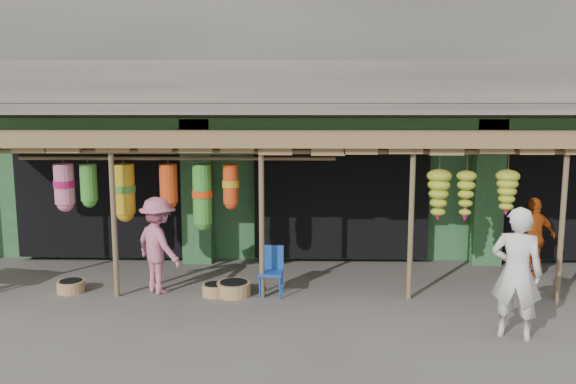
{
  "coord_description": "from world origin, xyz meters",
  "views": [
    {
      "loc": [
        -0.86,
        -9.43,
        3.18
      ],
      "look_at": [
        -1.08,
        1.0,
        1.65
      ],
      "focal_mm": 35.0,
      "sensor_mm": 36.0,
      "label": 1
    }
  ],
  "objects_px": {
    "blue_chair": "(271,268)",
    "person_shopper": "(158,245)",
    "person_vendor": "(534,238)",
    "person_front": "(516,273)"
  },
  "relations": [
    {
      "from": "blue_chair",
      "to": "person_front",
      "type": "distance_m",
      "value": 3.97
    },
    {
      "from": "blue_chair",
      "to": "person_shopper",
      "type": "distance_m",
      "value": 2.01
    },
    {
      "from": "person_vendor",
      "to": "blue_chair",
      "type": "bearing_deg",
      "value": -1.88
    },
    {
      "from": "person_front",
      "to": "person_vendor",
      "type": "relative_size",
      "value": 1.21
    },
    {
      "from": "person_front",
      "to": "blue_chair",
      "type": "bearing_deg",
      "value": -3.2
    },
    {
      "from": "person_front",
      "to": "person_shopper",
      "type": "height_order",
      "value": "person_front"
    },
    {
      "from": "person_front",
      "to": "person_shopper",
      "type": "distance_m",
      "value": 5.79
    },
    {
      "from": "blue_chair",
      "to": "person_shopper",
      "type": "height_order",
      "value": "person_shopper"
    },
    {
      "from": "person_front",
      "to": "person_shopper",
      "type": "bearing_deg",
      "value": 5.14
    },
    {
      "from": "person_shopper",
      "to": "person_vendor",
      "type": "bearing_deg",
      "value": -128.88
    }
  ]
}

